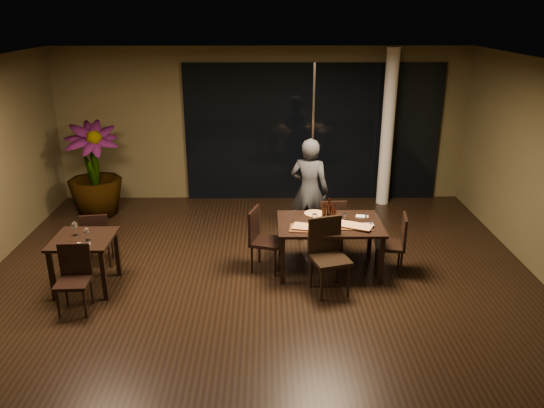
# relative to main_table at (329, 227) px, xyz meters

# --- Properties ---
(ground) EXTENTS (8.00, 8.00, 0.00)m
(ground) POSITION_rel_main_table_xyz_m (-1.00, -0.80, -0.68)
(ground) COLOR black
(ground) RESTS_ON ground
(wall_back) EXTENTS (8.00, 0.10, 3.00)m
(wall_back) POSITION_rel_main_table_xyz_m (-1.00, 3.25, 0.82)
(wall_back) COLOR #4D4629
(wall_back) RESTS_ON ground
(ceiling) EXTENTS (8.00, 8.00, 0.04)m
(ceiling) POSITION_rel_main_table_xyz_m (-1.00, -0.80, 2.34)
(ceiling) COLOR silver
(ceiling) RESTS_ON wall_back
(window_panel) EXTENTS (5.00, 0.06, 2.70)m
(window_panel) POSITION_rel_main_table_xyz_m (0.00, 3.16, 0.67)
(window_panel) COLOR black
(window_panel) RESTS_ON ground
(column) EXTENTS (0.24, 0.24, 3.00)m
(column) POSITION_rel_main_table_xyz_m (1.40, 2.85, 0.82)
(column) COLOR white
(column) RESTS_ON ground
(main_table) EXTENTS (1.50, 1.00, 0.75)m
(main_table) POSITION_rel_main_table_xyz_m (0.00, 0.00, 0.00)
(main_table) COLOR black
(main_table) RESTS_ON ground
(side_table) EXTENTS (0.80, 0.80, 0.75)m
(side_table) POSITION_rel_main_table_xyz_m (-3.40, -0.50, -0.05)
(side_table) COLOR black
(side_table) RESTS_ON ground
(chair_main_far) EXTENTS (0.44, 0.44, 0.88)m
(chair_main_far) POSITION_rel_main_table_xyz_m (0.11, 0.64, -0.18)
(chair_main_far) COLOR black
(chair_main_far) RESTS_ON ground
(chair_main_near) EXTENTS (0.59, 0.59, 1.02)m
(chair_main_near) POSITION_rel_main_table_xyz_m (-0.09, -0.58, -0.10)
(chair_main_near) COLOR black
(chair_main_near) RESTS_ON ground
(chair_main_left) EXTENTS (0.54, 0.54, 0.94)m
(chair_main_left) POSITION_rel_main_table_xyz_m (-0.99, 0.03, -0.15)
(chair_main_left) COLOR black
(chair_main_left) RESTS_ON ground
(chair_main_right) EXTENTS (0.47, 0.47, 0.89)m
(chair_main_right) POSITION_rel_main_table_xyz_m (0.95, -0.10, -0.18)
(chair_main_right) COLOR black
(chair_main_right) RESTS_ON ground
(chair_side_far) EXTENTS (0.45, 0.45, 0.86)m
(chair_side_far) POSITION_rel_main_table_xyz_m (-3.43, 0.15, -0.20)
(chair_side_far) COLOR black
(chair_side_far) RESTS_ON ground
(chair_side_near) EXTENTS (0.42, 0.42, 0.87)m
(chair_side_near) POSITION_rel_main_table_xyz_m (-3.36, -1.05, -0.19)
(chair_side_near) COLOR black
(chair_side_near) RESTS_ON ground
(diner) EXTENTS (0.69, 0.57, 1.74)m
(diner) POSITION_rel_main_table_xyz_m (-0.22, 1.07, 0.20)
(diner) COLOR #2B2D30
(diner) RESTS_ON ground
(potted_plant) EXTENTS (1.24, 1.24, 1.74)m
(potted_plant) POSITION_rel_main_table_xyz_m (-4.08, 2.27, 0.19)
(potted_plant) COLOR #1B4E1A
(potted_plant) RESTS_ON ground
(pizza_board_left) EXTENTS (0.63, 0.37, 0.01)m
(pizza_board_left) POSITION_rel_main_table_xyz_m (-0.29, -0.24, 0.08)
(pizza_board_left) COLOR #4D2A18
(pizza_board_left) RESTS_ON main_table
(pizza_board_right) EXTENTS (0.52, 0.29, 0.01)m
(pizza_board_right) POSITION_rel_main_table_xyz_m (0.33, -0.18, 0.08)
(pizza_board_right) COLOR #3F2914
(pizza_board_right) RESTS_ON main_table
(oblong_pizza_left) EXTENTS (0.54, 0.35, 0.02)m
(oblong_pizza_left) POSITION_rel_main_table_xyz_m (-0.29, -0.24, 0.10)
(oblong_pizza_left) COLOR maroon
(oblong_pizza_left) RESTS_ON pizza_board_left
(oblong_pizza_right) EXTENTS (0.53, 0.40, 0.02)m
(oblong_pizza_right) POSITION_rel_main_table_xyz_m (0.33, -0.18, 0.10)
(oblong_pizza_right) COLOR maroon
(oblong_pizza_right) RESTS_ON pizza_board_right
(round_pizza) EXTENTS (0.30, 0.30, 0.01)m
(round_pizza) POSITION_rel_main_table_xyz_m (-0.19, 0.33, 0.08)
(round_pizza) COLOR #AA3A12
(round_pizza) RESTS_ON main_table
(bottle_a) EXTENTS (0.06, 0.06, 0.27)m
(bottle_a) POSITION_rel_main_table_xyz_m (-0.08, 0.06, 0.21)
(bottle_a) COLOR black
(bottle_a) RESTS_ON main_table
(bottle_b) EXTENTS (0.06, 0.06, 0.29)m
(bottle_b) POSITION_rel_main_table_xyz_m (0.06, 0.01, 0.22)
(bottle_b) COLOR black
(bottle_b) RESTS_ON main_table
(bottle_c) EXTENTS (0.07, 0.07, 0.34)m
(bottle_c) POSITION_rel_main_table_xyz_m (-0.01, 0.09, 0.24)
(bottle_c) COLOR black
(bottle_c) RESTS_ON main_table
(tumbler_left) EXTENTS (0.08, 0.08, 0.09)m
(tumbler_left) POSITION_rel_main_table_xyz_m (-0.21, 0.11, 0.12)
(tumbler_left) COLOR white
(tumbler_left) RESTS_ON main_table
(tumbler_right) EXTENTS (0.08, 0.08, 0.10)m
(tumbler_right) POSITION_rel_main_table_xyz_m (0.23, 0.10, 0.12)
(tumbler_right) COLOR white
(tumbler_right) RESTS_ON main_table
(napkin_near) EXTENTS (0.19, 0.11, 0.01)m
(napkin_near) POSITION_rel_main_table_xyz_m (0.52, -0.10, 0.08)
(napkin_near) COLOR silver
(napkin_near) RESTS_ON main_table
(napkin_far) EXTENTS (0.20, 0.14, 0.01)m
(napkin_far) POSITION_rel_main_table_xyz_m (0.51, 0.22, 0.08)
(napkin_far) COLOR white
(napkin_far) RESTS_ON main_table
(wine_glass_a) EXTENTS (0.08, 0.08, 0.19)m
(wine_glass_a) POSITION_rel_main_table_xyz_m (-3.52, -0.41, 0.17)
(wine_glass_a) COLOR white
(wine_glass_a) RESTS_ON side_table
(wine_glass_b) EXTENTS (0.08, 0.08, 0.17)m
(wine_glass_b) POSITION_rel_main_table_xyz_m (-3.31, -0.57, 0.16)
(wine_glass_b) COLOR white
(wine_glass_b) RESTS_ON side_table
(side_napkin) EXTENTS (0.19, 0.13, 0.01)m
(side_napkin) POSITION_rel_main_table_xyz_m (-3.33, -0.75, 0.08)
(side_napkin) COLOR white
(side_napkin) RESTS_ON side_table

